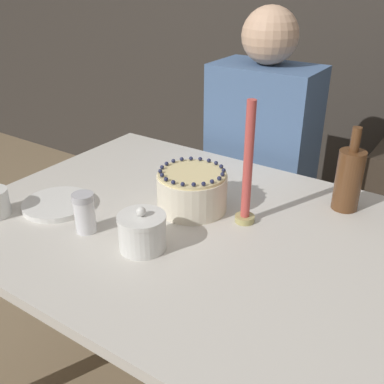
{
  "coord_description": "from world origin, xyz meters",
  "views": [
    {
      "loc": [
        0.56,
        -0.88,
        1.38
      ],
      "look_at": [
        -0.08,
        0.07,
        0.79
      ],
      "focal_mm": 42.0,
      "sensor_mm": 36.0,
      "label": 1
    }
  ],
  "objects_px": {
    "sugar_bowl": "(142,232)",
    "bottle": "(349,179)",
    "candle": "(247,174)",
    "cake": "(192,191)",
    "person_man_blue_shirt": "(259,187)",
    "sugar_shaker": "(84,213)"
  },
  "relations": [
    {
      "from": "candle",
      "to": "sugar_shaker",
      "type": "bearing_deg",
      "value": -139.44
    },
    {
      "from": "candle",
      "to": "cake",
      "type": "bearing_deg",
      "value": -173.38
    },
    {
      "from": "bottle",
      "to": "person_man_blue_shirt",
      "type": "bearing_deg",
      "value": 141.31
    },
    {
      "from": "person_man_blue_shirt",
      "to": "sugar_bowl",
      "type": "bearing_deg",
      "value": 95.31
    },
    {
      "from": "sugar_bowl",
      "to": "person_man_blue_shirt",
      "type": "xyz_separation_m",
      "value": [
        -0.08,
        0.83,
        -0.24
      ]
    },
    {
      "from": "sugar_shaker",
      "to": "bottle",
      "type": "bearing_deg",
      "value": 43.83
    },
    {
      "from": "candle",
      "to": "bottle",
      "type": "distance_m",
      "value": 0.31
    },
    {
      "from": "sugar_bowl",
      "to": "bottle",
      "type": "xyz_separation_m",
      "value": [
        0.36,
        0.49,
        0.05
      ]
    },
    {
      "from": "cake",
      "to": "bottle",
      "type": "relative_size",
      "value": 0.82
    },
    {
      "from": "cake",
      "to": "candle",
      "type": "relative_size",
      "value": 0.59
    },
    {
      "from": "person_man_blue_shirt",
      "to": "cake",
      "type": "bearing_deg",
      "value": 96.29
    },
    {
      "from": "bottle",
      "to": "cake",
      "type": "bearing_deg",
      "value": -145.84
    },
    {
      "from": "sugar_shaker",
      "to": "person_man_blue_shirt",
      "type": "xyz_separation_m",
      "value": [
        0.1,
        0.86,
        -0.25
      ]
    },
    {
      "from": "cake",
      "to": "sugar_shaker",
      "type": "xyz_separation_m",
      "value": [
        -0.16,
        -0.26,
        -0.0
      ]
    },
    {
      "from": "cake",
      "to": "sugar_bowl",
      "type": "relative_size",
      "value": 1.66
    },
    {
      "from": "cake",
      "to": "sugar_bowl",
      "type": "height_order",
      "value": "cake"
    },
    {
      "from": "cake",
      "to": "sugar_shaker",
      "type": "height_order",
      "value": "cake"
    },
    {
      "from": "person_man_blue_shirt",
      "to": "candle",
      "type": "bearing_deg",
      "value": 111.6
    },
    {
      "from": "cake",
      "to": "sugar_shaker",
      "type": "bearing_deg",
      "value": -122.16
    },
    {
      "from": "candle",
      "to": "bottle",
      "type": "bearing_deg",
      "value": 48.4
    },
    {
      "from": "candle",
      "to": "sugar_bowl",
      "type": "bearing_deg",
      "value": -120.46
    },
    {
      "from": "sugar_bowl",
      "to": "bottle",
      "type": "bearing_deg",
      "value": 53.88
    }
  ]
}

